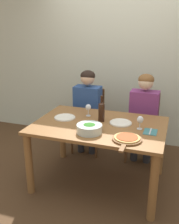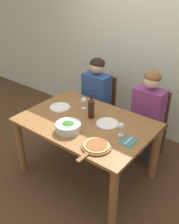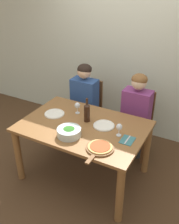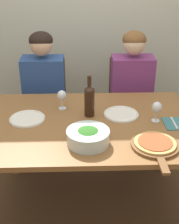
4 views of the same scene
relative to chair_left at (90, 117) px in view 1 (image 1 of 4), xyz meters
The scene contains 15 objects.
ground_plane 1.07m from the chair_left, 64.15° to the right, with size 40.00×40.00×0.00m, color #4C331E.
back_wall 1.07m from the chair_left, 52.73° to the left, with size 10.00×0.06×2.70m.
dining_table 0.95m from the chair_left, 64.15° to the right, with size 1.50×1.02×0.78m.
chair_left is the anchor object (origin of this frame).
chair_right 0.82m from the chair_left, ahead, with size 0.42×0.42×0.95m.
person_woman 0.26m from the chair_left, 90.00° to the right, with size 0.47×0.51×1.25m.
person_man 0.86m from the chair_left, ahead, with size 0.47×0.51×1.25m.
wine_bottle 0.93m from the chair_left, 61.56° to the right, with size 0.07×0.07×0.31m.
broccoli_bowl 1.22m from the chair_left, 71.18° to the right, with size 0.27×0.27×0.10m.
dinner_plate_left 0.84m from the chair_left, 93.60° to the right, with size 0.26×0.26×0.02m.
dinner_plate_right 1.02m from the chair_left, 49.54° to the right, with size 0.26×0.26×0.02m.
pizza_on_board 1.45m from the chair_left, 55.88° to the right, with size 0.30×0.44×0.04m.
wine_glass_left 0.75m from the chair_left, 72.62° to the right, with size 0.07×0.07×0.15m.
wine_glass_right 1.27m from the chair_left, 44.23° to the right, with size 0.07×0.07×0.15m.
fork_on_napkin 1.36m from the chair_left, 41.91° to the right, with size 0.14×0.18×0.01m.
Camera 1 is at (0.81, -2.70, 1.89)m, focal length 42.00 mm.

